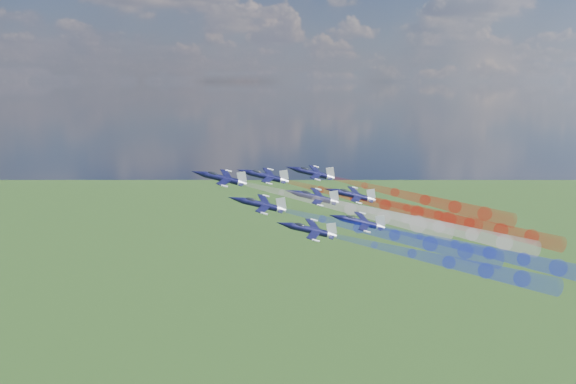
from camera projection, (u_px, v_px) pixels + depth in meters
jet_lead at (222, 178)px, 138.91m from camera, size 15.94×14.98×8.08m
trail_lead at (350, 208)px, 141.38m from camera, size 42.10×26.39×15.83m
jet_inner_left at (260, 205)px, 131.83m from camera, size 15.94×14.98×8.08m
trail_inner_left at (395, 236)px, 134.29m from camera, size 42.10×26.39×15.83m
jet_inner_right at (265, 176)px, 148.14m from camera, size 15.94×14.98×8.08m
trail_inner_right at (385, 205)px, 150.61m from camera, size 42.10×26.39×15.83m
jet_outer_left at (309, 230)px, 126.17m from camera, size 15.94×14.98×8.08m
trail_outer_left at (449, 262)px, 128.63m from camera, size 42.10×26.39×15.83m
jet_center_third at (314, 197)px, 141.57m from camera, size 15.94×14.98×8.08m
trail_center_third at (439, 226)px, 144.04m from camera, size 42.10×26.39×15.83m
jet_outer_right at (312, 173)px, 157.19m from camera, size 15.94×14.98×8.08m
trail_outer_right at (425, 200)px, 159.65m from camera, size 42.10×26.39×15.83m
jet_rear_left at (359, 222)px, 134.83m from camera, size 15.94×14.98×8.08m
trail_rear_left at (489, 252)px, 137.30m from camera, size 42.10×26.39×15.83m
jet_rear_right at (352, 195)px, 149.40m from camera, size 15.94×14.98×8.08m
trail_rear_right at (470, 223)px, 151.87m from camera, size 42.10×26.39×15.83m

